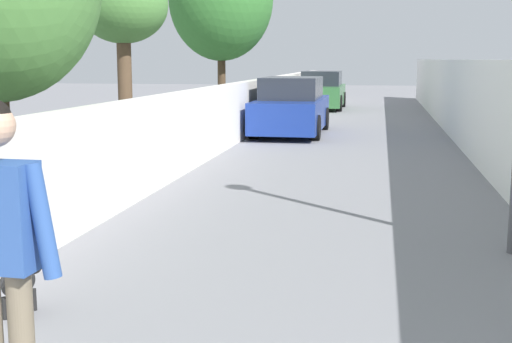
{
  "coord_description": "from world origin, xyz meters",
  "views": [
    {
      "loc": [
        -0.25,
        -0.77,
        2.01
      ],
      "look_at": [
        5.77,
        0.33,
        1.0
      ],
      "focal_mm": 47.69,
      "sensor_mm": 36.0,
      "label": 1
    }
  ],
  "objects": [
    {
      "name": "ground_plane",
      "position": [
        14.0,
        0.0,
        0.0
      ],
      "size": [
        80.0,
        80.0,
        0.0
      ],
      "primitive_type": "plane",
      "color": "gray"
    },
    {
      "name": "tree_left_near",
      "position": [
        13.0,
        4.37,
        3.02
      ],
      "size": [
        1.83,
        1.83,
        3.87
      ],
      "color": "brown",
      "rests_on": "ground"
    },
    {
      "name": "fence_right",
      "position": [
        12.0,
        -2.74,
        1.0
      ],
      "size": [
        48.0,
        0.3,
        2.01
      ],
      "primitive_type": "cube",
      "color": "white",
      "rests_on": "ground"
    },
    {
      "name": "car_far",
      "position": [
        27.75,
        1.59,
        0.72
      ],
      "size": [
        4.21,
        1.8,
        1.54
      ],
      "color": "#336B38",
      "rests_on": "ground"
    },
    {
      "name": "person_skateboarder",
      "position": [
        2.77,
        1.09,
        1.11
      ],
      "size": [
        0.23,
        0.71,
        1.74
      ],
      "color": "#726651",
      "rests_on": "skateboard"
    },
    {
      "name": "car_near",
      "position": [
        18.07,
        1.59,
        0.72
      ],
      "size": [
        4.36,
        1.8,
        1.54
      ],
      "color": "navy",
      "rests_on": "ground"
    },
    {
      "name": "dog",
      "position": [
        4.51,
        2.0,
        0.28
      ],
      "size": [
        2.03,
        1.04,
        1.06
      ],
      "color": "black",
      "rests_on": "ground"
    },
    {
      "name": "wall_left",
      "position": [
        12.0,
        2.74,
        0.72
      ],
      "size": [
        48.0,
        0.3,
        1.44
      ],
      "primitive_type": "cube",
      "color": "silver",
      "rests_on": "ground"
    }
  ]
}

